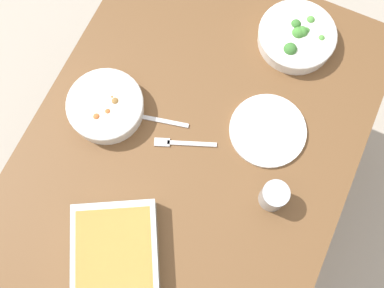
# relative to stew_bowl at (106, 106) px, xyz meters

# --- Properties ---
(ground_plane) EXTENTS (6.00, 6.00, 0.00)m
(ground_plane) POSITION_rel_stew_bowl_xyz_m (0.01, -0.26, -0.77)
(ground_plane) COLOR #B2A899
(dining_table) EXTENTS (1.20, 0.90, 0.74)m
(dining_table) POSITION_rel_stew_bowl_xyz_m (0.01, -0.26, -0.12)
(dining_table) COLOR brown
(dining_table) RESTS_ON ground_plane
(stew_bowl) EXTENTS (0.22, 0.22, 0.06)m
(stew_bowl) POSITION_rel_stew_bowl_xyz_m (0.00, 0.00, 0.00)
(stew_bowl) COLOR white
(stew_bowl) RESTS_ON dining_table
(broccoli_bowl) EXTENTS (0.23, 0.23, 0.07)m
(broccoli_bowl) POSITION_rel_stew_bowl_xyz_m (0.43, -0.41, -0.00)
(broccoli_bowl) COLOR white
(broccoli_bowl) RESTS_ON dining_table
(baking_dish) EXTENTS (0.37, 0.34, 0.06)m
(baking_dish) POSITION_rel_stew_bowl_xyz_m (-0.37, -0.22, 0.00)
(baking_dish) COLOR silver
(baking_dish) RESTS_ON dining_table
(drink_cup) EXTENTS (0.07, 0.07, 0.08)m
(drink_cup) POSITION_rel_stew_bowl_xyz_m (-0.04, -0.53, 0.01)
(drink_cup) COLOR #B2BCC6
(drink_cup) RESTS_ON dining_table
(side_plate) EXTENTS (0.22, 0.22, 0.01)m
(side_plate) POSITION_rel_stew_bowl_xyz_m (0.13, -0.44, -0.03)
(side_plate) COLOR white
(side_plate) RESTS_ON dining_table
(spoon_by_stew) EXTENTS (0.06, 0.17, 0.01)m
(spoon_by_stew) POSITION_rel_stew_bowl_xyz_m (0.03, -0.12, -0.03)
(spoon_by_stew) COLOR silver
(spoon_by_stew) RESTS_ON dining_table
(fork_on_table) EXTENTS (0.08, 0.17, 0.01)m
(fork_on_table) POSITION_rel_stew_bowl_xyz_m (-0.00, -0.23, -0.03)
(fork_on_table) COLOR silver
(fork_on_table) RESTS_ON dining_table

